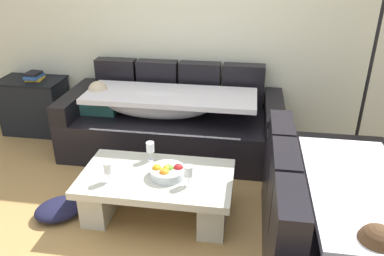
% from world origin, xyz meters
% --- Properties ---
extents(back_wall, '(9.00, 0.10, 2.70)m').
position_xyz_m(back_wall, '(0.00, 2.15, 1.35)').
color(back_wall, silver).
rests_on(back_wall, ground_plane).
extents(couch_along_wall, '(2.24, 0.92, 0.88)m').
position_xyz_m(couch_along_wall, '(-0.08, 1.62, 0.33)').
color(couch_along_wall, black).
rests_on(couch_along_wall, ground_plane).
extents(couch_near_window, '(0.92, 1.71, 0.88)m').
position_xyz_m(couch_near_window, '(1.33, 0.13, 0.33)').
color(couch_near_window, black).
rests_on(couch_near_window, ground_plane).
extents(coffee_table, '(1.20, 0.68, 0.38)m').
position_xyz_m(coffee_table, '(0.05, 0.52, 0.24)').
color(coffee_table, beige).
rests_on(coffee_table, ground_plane).
extents(fruit_bowl, '(0.28, 0.28, 0.10)m').
position_xyz_m(fruit_bowl, '(0.14, 0.52, 0.42)').
color(fruit_bowl, silver).
rests_on(fruit_bowl, coffee_table).
extents(wine_glass_near_left, '(0.07, 0.07, 0.17)m').
position_xyz_m(wine_glass_near_left, '(-0.29, 0.37, 0.50)').
color(wine_glass_near_left, silver).
rests_on(wine_glass_near_left, coffee_table).
extents(wine_glass_near_right, '(0.07, 0.07, 0.17)m').
position_xyz_m(wine_glass_near_right, '(0.32, 0.42, 0.50)').
color(wine_glass_near_right, silver).
rests_on(wine_glass_near_right, coffee_table).
extents(wine_glass_far_back, '(0.07, 0.07, 0.17)m').
position_xyz_m(wine_glass_far_back, '(-0.05, 0.74, 0.50)').
color(wine_glass_far_back, silver).
rests_on(wine_glass_far_back, coffee_table).
extents(side_cabinet, '(0.72, 0.44, 0.64)m').
position_xyz_m(side_cabinet, '(-1.73, 1.85, 0.32)').
color(side_cabinet, black).
rests_on(side_cabinet, ground_plane).
extents(book_stack_on_cabinet, '(0.19, 0.22, 0.09)m').
position_xyz_m(book_stack_on_cabinet, '(-1.67, 1.85, 0.68)').
color(book_stack_on_cabinet, gold).
rests_on(book_stack_on_cabinet, side_cabinet).
extents(floor_lamp, '(0.33, 0.31, 1.95)m').
position_xyz_m(floor_lamp, '(1.76, 1.61, 1.12)').
color(floor_lamp, black).
rests_on(floor_lamp, ground_plane).
extents(crumpled_garment, '(0.51, 0.50, 0.12)m').
position_xyz_m(crumpled_garment, '(-0.75, 0.39, 0.06)').
color(crumpled_garment, '#191933').
rests_on(crumpled_garment, ground_plane).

